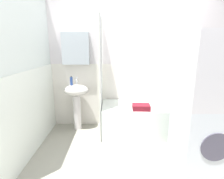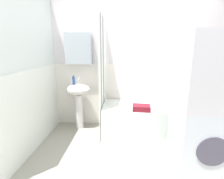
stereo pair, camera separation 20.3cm
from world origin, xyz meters
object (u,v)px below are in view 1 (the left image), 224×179
object	(u,v)px
body_wash_bottle	(184,95)
towel_folded	(142,107)
bathtub	(149,119)
lotion_bottle	(178,94)
washer_dryer_stack	(206,104)
soap_dispenser	(72,81)
sink	(77,97)

from	to	relation	value
body_wash_bottle	towel_folded	bearing A→B (deg)	-149.27
bathtub	lotion_bottle	xyz separation A→B (m)	(0.60, 0.29, 0.37)
lotion_bottle	washer_dryer_stack	distance (m)	1.22
soap_dispenser	sink	bearing A→B (deg)	15.56
bathtub	towel_folded	size ratio (longest dim) A/B	5.85
sink	soap_dispenser	xyz separation A→B (m)	(-0.07, -0.02, 0.30)
soap_dispenser	bathtub	bearing A→B (deg)	-5.81
soap_dispenser	towel_folded	distance (m)	1.29
lotion_bottle	soap_dispenser	bearing A→B (deg)	-175.50
bathtub	washer_dryer_stack	world-z (taller)	washer_dryer_stack
soap_dispenser	washer_dryer_stack	bearing A→B (deg)	-29.61
body_wash_bottle	washer_dryer_stack	distance (m)	1.24
soap_dispenser	body_wash_bottle	distance (m)	2.10
sink	soap_dispenser	world-z (taller)	soap_dispenser
soap_dispenser	washer_dryer_stack	distance (m)	2.11
towel_folded	washer_dryer_stack	xyz separation A→B (m)	(0.65, -0.67, 0.27)
sink	lotion_bottle	bearing A→B (deg)	4.07
soap_dispenser	body_wash_bottle	size ratio (longest dim) A/B	0.86
sink	washer_dryer_stack	distance (m)	2.07
sink	lotion_bottle	distance (m)	1.89
towel_folded	washer_dryer_stack	distance (m)	0.97
washer_dryer_stack	sink	bearing A→B (deg)	148.94
bathtub	towel_folded	world-z (taller)	towel_folded
sink	washer_dryer_stack	size ratio (longest dim) A/B	0.51
sink	lotion_bottle	world-z (taller)	sink
soap_dispenser	body_wash_bottle	world-z (taller)	soap_dispenser
body_wash_bottle	sink	bearing A→B (deg)	-176.16
bathtub	towel_folded	xyz separation A→B (m)	(-0.17, -0.23, 0.31)
sink	towel_folded	size ratio (longest dim) A/B	3.06
lotion_bottle	bathtub	bearing A→B (deg)	-153.92
towel_folded	soap_dispenser	bearing A→B (deg)	162.58
soap_dispenser	lotion_bottle	distance (m)	1.98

